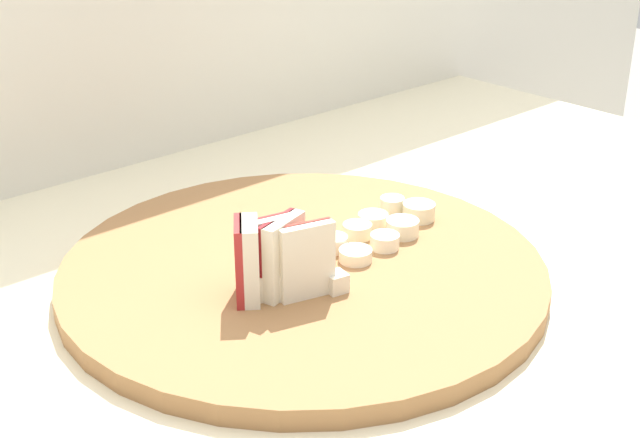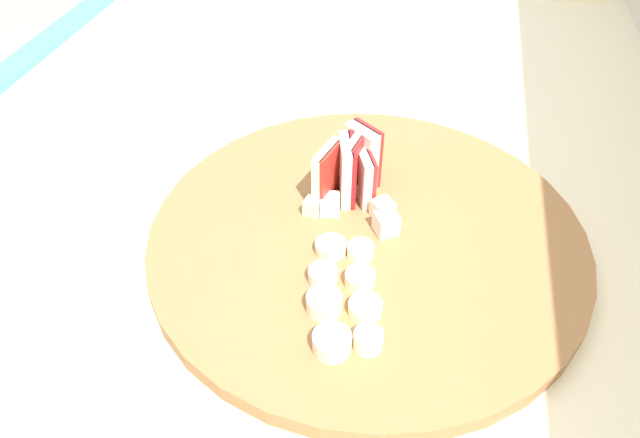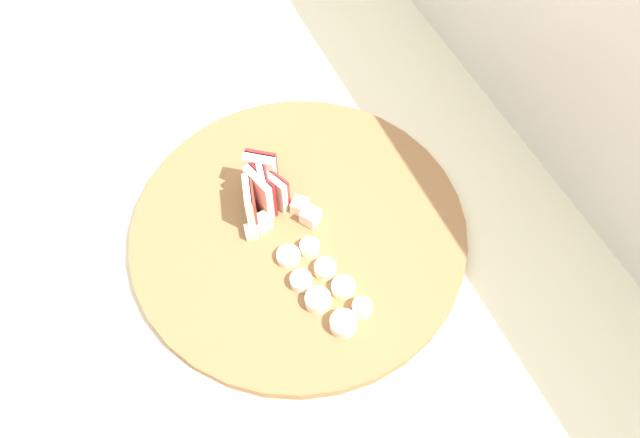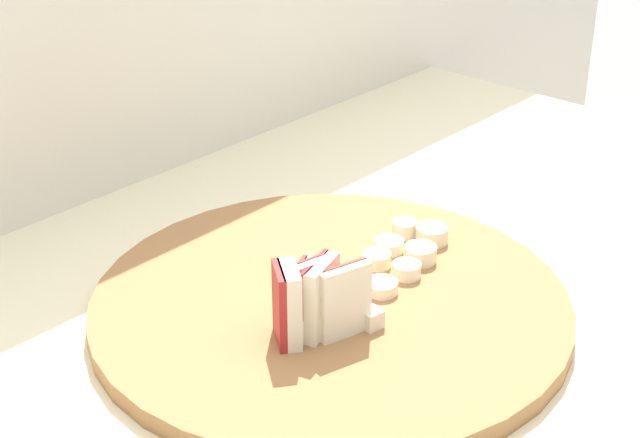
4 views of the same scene
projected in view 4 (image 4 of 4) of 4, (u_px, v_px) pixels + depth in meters
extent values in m
cube|color=silver|center=(28.00, 405.00, 1.06)|extent=(2.40, 0.04, 1.32)
cylinder|color=olive|center=(330.00, 305.00, 0.81)|extent=(0.40, 0.40, 0.02)
cube|color=#B22D23|center=(342.00, 299.00, 0.75)|extent=(0.04, 0.02, 0.06)
cube|color=beige|center=(345.00, 302.00, 0.75)|extent=(0.04, 0.02, 0.06)
cube|color=#A32323|center=(304.00, 296.00, 0.75)|extent=(0.04, 0.01, 0.06)
cube|color=white|center=(308.00, 299.00, 0.75)|extent=(0.04, 0.02, 0.06)
cube|color=maroon|center=(315.00, 296.00, 0.75)|extent=(0.04, 0.02, 0.06)
cube|color=#EFE5CC|center=(322.00, 298.00, 0.75)|extent=(0.04, 0.02, 0.06)
cube|color=#A32323|center=(297.00, 296.00, 0.76)|extent=(0.04, 0.02, 0.05)
cube|color=#EFE5CC|center=(304.00, 297.00, 0.76)|extent=(0.04, 0.03, 0.05)
cube|color=#A32323|center=(279.00, 306.00, 0.74)|extent=(0.03, 0.03, 0.06)
cube|color=beige|center=(290.00, 305.00, 0.74)|extent=(0.03, 0.04, 0.06)
cube|color=white|center=(309.00, 287.00, 0.81)|extent=(0.02, 0.02, 0.01)
cube|color=white|center=(306.00, 322.00, 0.76)|extent=(0.02, 0.02, 0.02)
cube|color=white|center=(314.00, 281.00, 0.81)|extent=(0.03, 0.03, 0.02)
cube|color=beige|center=(371.00, 319.00, 0.77)|extent=(0.02, 0.02, 0.02)
cube|color=#EFE5CC|center=(309.00, 325.00, 0.75)|extent=(0.03, 0.03, 0.02)
cube|color=white|center=(352.00, 313.00, 0.77)|extent=(0.02, 0.02, 0.02)
cube|color=white|center=(303.00, 293.00, 0.80)|extent=(0.03, 0.03, 0.02)
cylinder|color=#F4EAC6|center=(382.00, 287.00, 0.81)|extent=(0.03, 0.03, 0.01)
cylinder|color=white|center=(407.00, 270.00, 0.84)|extent=(0.02, 0.02, 0.01)
cylinder|color=#F4EAC6|center=(420.00, 254.00, 0.86)|extent=(0.03, 0.03, 0.01)
cylinder|color=beige|center=(432.00, 234.00, 0.89)|extent=(0.03, 0.03, 0.02)
cylinder|color=white|center=(358.00, 275.00, 0.83)|extent=(0.02, 0.02, 0.01)
cylinder|color=beige|center=(377.00, 259.00, 0.85)|extent=(0.03, 0.03, 0.01)
cylinder|color=#F4EAC6|center=(389.00, 245.00, 0.88)|extent=(0.03, 0.03, 0.01)
cylinder|color=#F4EAC6|center=(404.00, 229.00, 0.90)|extent=(0.02, 0.02, 0.02)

